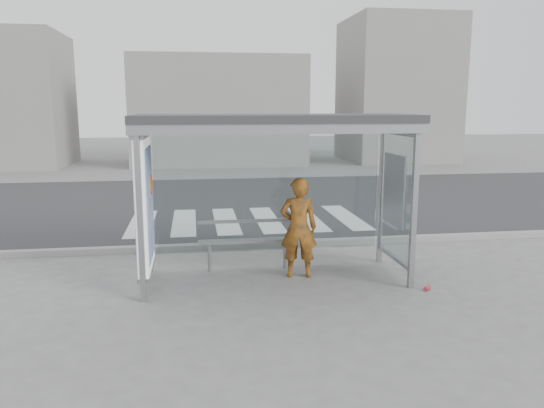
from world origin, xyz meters
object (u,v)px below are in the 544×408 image
at_px(person, 299,228).
at_px(soda_can, 427,288).
at_px(bus_shelter, 250,156).
at_px(bench, 247,240).

xyz_separation_m(person, soda_can, (1.80, -0.95, -0.78)).
distance_m(bus_shelter, person, 1.40).
bearing_deg(bench, soda_can, -29.36).
bearing_deg(bench, person, -32.82).
relative_size(person, bench, 0.99).
height_order(bus_shelter, bench, bus_shelter).
distance_m(bench, soda_can, 2.99).
relative_size(bus_shelter, person, 2.59).
xyz_separation_m(bench, soda_can, (2.58, -1.45, -0.48)).
bearing_deg(soda_can, bus_shelter, 160.18).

